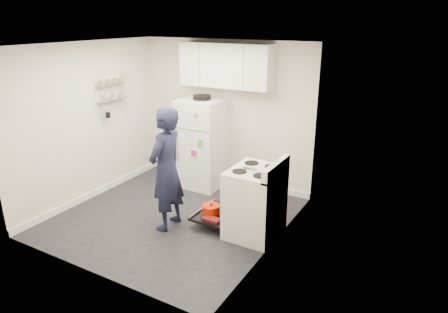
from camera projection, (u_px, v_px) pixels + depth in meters
The scene contains 7 objects.
room at pixel (169, 139), 5.65m from camera, with size 3.21×3.21×2.51m.
electric_range at pixel (254, 203), 5.39m from camera, with size 0.66×0.76×1.10m.
open_oven_door at pixel (215, 212), 5.75m from camera, with size 0.55×0.70×0.21m.
refrigerator at pixel (203, 143), 6.90m from camera, with size 0.72×0.74×1.61m.
upper_cabinets at pixel (226, 65), 6.44m from camera, with size 1.60×0.33×0.70m, color silver.
wall_shelf_rack at pixel (112, 92), 6.56m from camera, with size 0.14×0.60×0.61m.
person at pixel (166, 169), 5.45m from camera, with size 0.63×0.42×1.74m, color black.
Camera 1 is at (3.32, -4.29, 2.84)m, focal length 32.00 mm.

